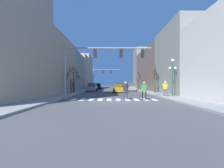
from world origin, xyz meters
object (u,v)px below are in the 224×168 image
at_px(street_lamp_right_corner, 173,70).
at_px(street_tree_left_far, 138,81).
at_px(pedestrian_waiting_at_curb, 73,86).
at_px(street_tree_right_mid, 74,80).
at_px(pedestrian_on_left_sidewalk, 144,89).
at_px(traffic_signal_near, 99,58).
at_px(car_parked_left_near, 131,87).
at_px(car_parked_right_near, 92,88).
at_px(street_tree_right_near, 155,79).
at_px(pedestrian_crossing_street, 165,87).
at_px(car_parked_left_mid, 119,88).
at_px(pedestrian_on_right_sidewalk, 126,89).
at_px(car_driving_away_lane, 119,87).
at_px(traffic_signal_far, 102,74).
at_px(car_parked_left_far, 98,87).
at_px(street_tree_right_far, 71,81).

bearing_deg(street_lamp_right_corner, street_tree_left_far, 92.06).
bearing_deg(street_lamp_right_corner, pedestrian_waiting_at_curb, 149.88).
xyz_separation_m(street_tree_left_far, street_tree_right_mid, (-12.56, -12.48, -0.13)).
bearing_deg(street_lamp_right_corner, pedestrian_on_left_sidewalk, -141.04).
height_order(traffic_signal_near, car_parked_left_near, traffic_signal_near).
bearing_deg(car_parked_right_near, street_tree_right_near, -125.54).
bearing_deg(pedestrian_crossing_street, car_parked_left_mid, 160.05).
height_order(pedestrian_on_left_sidewalk, street_tree_left_far, street_tree_left_far).
xyz_separation_m(pedestrian_on_right_sidewalk, street_tree_left_far, (5.01, 23.54, 1.22)).
distance_m(car_parked_right_near, street_tree_left_far, 11.72).
bearing_deg(street_tree_right_near, car_driving_away_lane, 105.29).
relative_size(traffic_signal_far, street_tree_right_mid, 1.69).
bearing_deg(street_tree_right_near, pedestrian_waiting_at_curb, 179.70).
height_order(car_parked_left_far, pedestrian_crossing_street, pedestrian_crossing_street).
bearing_deg(street_tree_right_mid, pedestrian_on_right_sidewalk, -55.69).
distance_m(street_lamp_right_corner, car_parked_right_near, 19.30).
bearing_deg(car_parked_left_near, car_parked_right_near, 107.40).
relative_size(traffic_signal_near, street_tree_left_far, 1.77).
bearing_deg(pedestrian_on_left_sidewalk, car_driving_away_lane, 109.70).
bearing_deg(car_parked_left_near, traffic_signal_near, 164.80).
xyz_separation_m(car_driving_away_lane, pedestrian_on_left_sidewalk, (1.06, -28.86, 0.25)).
relative_size(car_parked_right_near, street_tree_left_far, 0.88).
distance_m(traffic_signal_far, street_lamp_right_corner, 28.54).
xyz_separation_m(pedestrian_waiting_at_curb, pedestrian_on_right_sidewalk, (7.66, -10.49, -0.10)).
height_order(traffic_signal_near, car_driving_away_lane, traffic_signal_near).
bearing_deg(street_tree_right_far, traffic_signal_near, -60.63).
bearing_deg(pedestrian_on_left_sidewalk, traffic_signal_near, -170.96).
xyz_separation_m(car_parked_left_far, pedestrian_crossing_street, (10.12, -28.95, 0.39)).
distance_m(car_parked_left_mid, pedestrian_on_left_sidewalk, 14.11).
xyz_separation_m(street_lamp_right_corner, car_parked_left_far, (-11.04, 28.76, -2.44)).
relative_size(car_driving_away_lane, street_tree_right_near, 1.00).
xyz_separation_m(car_parked_left_far, car_parked_left_near, (8.17, -10.59, 0.03)).
bearing_deg(street_tree_right_mid, traffic_signal_far, 79.11).
height_order(traffic_signal_near, car_parked_left_mid, traffic_signal_near).
distance_m(street_tree_right_far, street_tree_right_mid, 2.19).
height_order(car_parked_left_far, car_parked_right_near, car_parked_right_near).
distance_m(street_tree_right_far, street_tree_left_far, 19.36).
bearing_deg(car_driving_away_lane, street_lamp_right_corner, -168.92).
height_order(traffic_signal_far, pedestrian_on_left_sidewalk, traffic_signal_far).
bearing_deg(pedestrian_on_left_sidewalk, pedestrian_on_right_sidewalk, -177.99).
relative_size(car_parked_right_near, pedestrian_on_left_sidewalk, 2.48).
height_order(car_parked_right_near, street_tree_right_far, street_tree_right_far).
xyz_separation_m(traffic_signal_far, car_parked_left_mid, (3.99, -16.02, -3.49)).
bearing_deg(car_parked_left_mid, pedestrian_crossing_street, -156.12).
relative_size(car_parked_left_far, street_tree_left_far, 0.86).
distance_m(car_parked_left_far, car_parked_right_near, 13.18).
relative_size(traffic_signal_near, car_parked_left_near, 1.87).
xyz_separation_m(car_driving_away_lane, pedestrian_on_right_sidewalk, (-0.74, -28.36, 0.25)).
height_order(car_parked_left_far, street_tree_right_far, street_tree_right_far).
bearing_deg(car_parked_left_far, pedestrian_on_left_sidewalk, -167.52).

